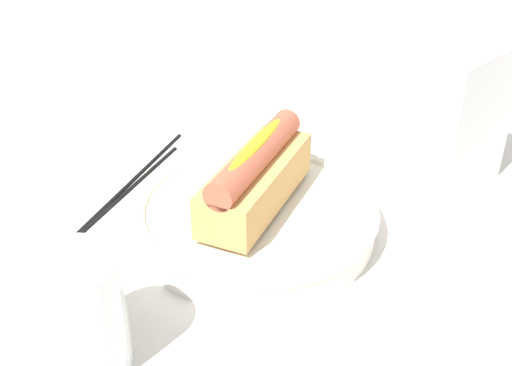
% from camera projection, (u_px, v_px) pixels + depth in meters
% --- Properties ---
extents(ground_plane, '(2.40, 2.40, 0.00)m').
position_uv_depth(ground_plane, '(243.00, 235.00, 0.58)').
color(ground_plane, beige).
extents(serving_bowl, '(0.23, 0.23, 0.03)m').
position_uv_depth(serving_bowl, '(256.00, 215.00, 0.58)').
color(serving_bowl, silver).
rests_on(serving_bowl, ground_plane).
extents(hotdog_front, '(0.16, 0.07, 0.06)m').
position_uv_depth(hotdog_front, '(256.00, 175.00, 0.56)').
color(hotdog_front, tan).
rests_on(hotdog_front, serving_bowl).
extents(water_glass, '(0.07, 0.07, 0.09)m').
position_uv_depth(water_glass, '(77.00, 319.00, 0.43)').
color(water_glass, white).
rests_on(water_glass, ground_plane).
extents(napkin_box, '(0.12, 0.07, 0.15)m').
position_uv_depth(napkin_box, '(464.00, 123.00, 0.62)').
color(napkin_box, white).
rests_on(napkin_box, ground_plane).
extents(chopstick_near, '(0.22, 0.04, 0.01)m').
position_uv_depth(chopstick_near, '(123.00, 194.00, 0.64)').
color(chopstick_near, black).
rests_on(chopstick_near, ground_plane).
extents(chopstick_far, '(0.22, 0.05, 0.01)m').
position_uv_depth(chopstick_far, '(134.00, 178.00, 0.67)').
color(chopstick_far, black).
rests_on(chopstick_far, ground_plane).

